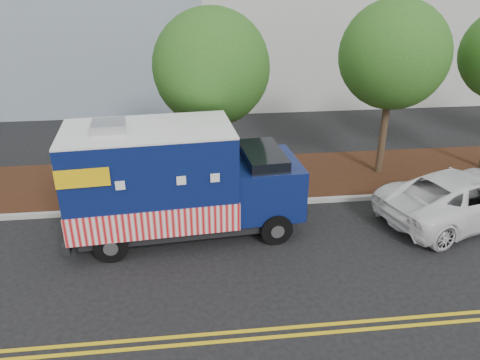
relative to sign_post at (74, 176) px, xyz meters
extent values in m
plane|color=black|center=(2.65, -1.84, -1.20)|extent=(120.00, 120.00, 0.00)
cube|color=#9E9E99|center=(2.65, -0.44, -1.12)|extent=(120.00, 0.18, 0.15)
cube|color=black|center=(2.65, 1.66, -1.12)|extent=(120.00, 4.00, 0.15)
cube|color=gold|center=(2.65, -6.29, -1.19)|extent=(120.00, 0.10, 0.01)
cube|color=gold|center=(2.65, -6.54, -1.19)|extent=(120.00, 0.10, 0.01)
cylinder|color=#38281C|center=(4.58, 1.59, 0.43)|extent=(0.26, 0.26, 3.25)
sphere|color=#1B5517|center=(4.58, 1.59, 3.04)|extent=(3.94, 3.94, 3.94)
cylinder|color=#38281C|center=(10.87, 1.50, 0.60)|extent=(0.26, 0.26, 3.60)
sphere|color=#1B5517|center=(10.87, 1.50, 3.34)|extent=(3.77, 3.77, 3.77)
cube|color=#473828|center=(0.00, 0.00, 0.00)|extent=(0.06, 0.06, 2.40)
cube|color=black|center=(3.59, -1.85, -0.74)|extent=(6.29, 2.56, 0.31)
cube|color=#0B174D|center=(2.60, -1.92, 0.78)|extent=(4.80, 2.88, 2.64)
cube|color=red|center=(2.60, -1.92, -0.16)|extent=(4.85, 2.95, 0.82)
cube|color=white|center=(2.60, -1.92, 2.12)|extent=(4.80, 2.88, 0.07)
cube|color=#B7B7BA|center=(1.62, -2.00, 2.26)|extent=(0.94, 0.94, 0.24)
cube|color=#0B174D|center=(5.89, -1.67, 0.17)|extent=(2.16, 2.51, 1.54)
cube|color=black|center=(5.83, -1.67, 0.91)|extent=(1.26, 2.22, 0.71)
cube|color=black|center=(6.90, -1.59, -0.34)|extent=(0.26, 2.20, 0.33)
cube|color=black|center=(0.25, -2.11, -0.71)|extent=(0.39, 2.48, 0.31)
cube|color=#B7B7BA|center=(0.28, -2.11, 0.83)|extent=(0.20, 1.97, 2.09)
cube|color=#B7B7BA|center=(2.83, -0.60, 0.83)|extent=(1.97, 0.20, 1.21)
cube|color=yellow|center=(1.06, -3.36, 1.38)|extent=(1.32, 0.13, 0.49)
cube|color=yellow|center=(0.86, -0.75, 1.38)|extent=(1.32, 0.13, 0.49)
cylinder|color=black|center=(6.09, -2.77, -0.74)|extent=(0.94, 0.38, 0.92)
cylinder|color=black|center=(5.91, -0.54, -0.74)|extent=(0.94, 0.38, 0.92)
cylinder|color=black|center=(1.49, -3.14, -0.74)|extent=(0.94, 0.38, 0.92)
cylinder|color=black|center=(1.31, -0.90, -0.74)|extent=(0.94, 0.38, 0.92)
imported|color=white|center=(12.14, -2.05, -0.43)|extent=(6.06, 4.12, 1.54)
camera|label=1|loc=(3.72, -14.19, 6.16)|focal=35.00mm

